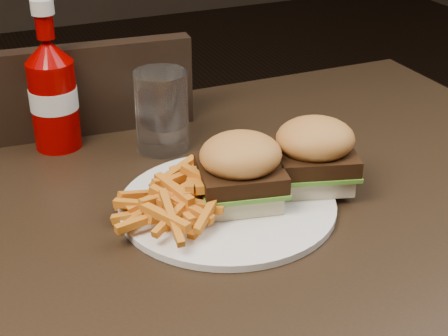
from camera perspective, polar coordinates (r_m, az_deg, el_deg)
name	(u,v)px	position (r m, az deg, el deg)	size (l,w,h in m)	color
dining_table	(160,250)	(0.79, -5.33, -6.83)	(1.20, 0.80, 0.04)	black
chair_far	(66,247)	(1.36, -13.01, -6.38)	(0.42, 0.42, 0.04)	black
plate	(227,205)	(0.82, 0.28, -3.08)	(0.26, 0.26, 0.01)	white
sandwich_half_a	(240,193)	(0.81, 1.36, -2.07)	(0.09, 0.08, 0.02)	beige
sandwich_half_b	(313,175)	(0.86, 7.39, -0.62)	(0.09, 0.08, 0.02)	beige
fries_pile	(176,194)	(0.79, -4.03, -2.14)	(0.12, 0.12, 0.05)	#CE6B2C
ketchup_bottle	(55,107)	(0.98, -13.90, 4.97)	(0.06, 0.06, 0.13)	#8B0000
tumbler	(162,112)	(0.95, -5.20, 4.67)	(0.07, 0.07, 0.11)	white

